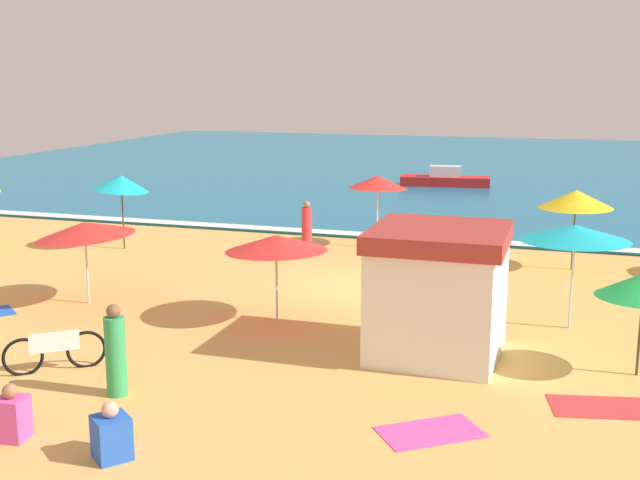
{
  "coord_description": "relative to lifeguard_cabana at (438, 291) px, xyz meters",
  "views": [
    {
      "loc": [
        4.73,
        -18.98,
        5.29
      ],
      "look_at": [
        -1.81,
        1.73,
        0.8
      ],
      "focal_mm": 44.95,
      "sensor_mm": 36.0,
      "label": 1
    }
  ],
  "objects": [
    {
      "name": "beach_towel_2",
      "position": [
        0.49,
        -3.45,
        -1.26
      ],
      "size": [
        1.76,
        1.62,
        0.01
      ],
      "color": "#D84CA5",
      "rests_on": "ground_plane"
    },
    {
      "name": "ocean_water",
      "position": [
        -2.45,
        32.31,
        -1.22
      ],
      "size": [
        60.0,
        44.0,
        0.1
      ],
      "primitive_type": "cube",
      "color": "#146B93",
      "rests_on": "ground_plane"
    },
    {
      "name": "beach_umbrella_0",
      "position": [
        -3.67,
        1.05,
        0.49
      ],
      "size": [
        3.08,
        3.08,
        1.97
      ],
      "color": "silver",
      "rests_on": "ground_plane"
    },
    {
      "name": "parked_bicycle",
      "position": [
        -6.47,
        -2.95,
        -0.89
      ],
      "size": [
        1.45,
        1.2,
        0.76
      ],
      "color": "black",
      "rests_on": "ground_plane"
    },
    {
      "name": "beachgoer_0",
      "position": [
        -5.22,
        7.76,
        -0.52
      ],
      "size": [
        0.35,
        0.35,
        1.6
      ],
      "color": "red",
      "rests_on": "ground_plane"
    },
    {
      "name": "small_boat_0",
      "position": [
        -3.45,
        23.26,
        -0.86
      ],
      "size": [
        4.3,
        1.72,
        0.95
      ],
      "color": "red",
      "rests_on": "ocean_water"
    },
    {
      "name": "beach_umbrella_2",
      "position": [
        -10.81,
        6.64,
        0.78
      ],
      "size": [
        1.91,
        1.87,
        2.37
      ],
      "color": "#4C3823",
      "rests_on": "ground_plane"
    },
    {
      "name": "beach_umbrella_6",
      "position": [
        2.44,
        7.97,
        0.7
      ],
      "size": [
        2.27,
        2.27,
        2.24
      ],
      "color": "#4C3823",
      "rests_on": "ground_plane"
    },
    {
      "name": "lifeguard_cabana",
      "position": [
        0.0,
        0.0,
        0.0
      ],
      "size": [
        2.52,
        2.63,
        2.49
      ],
      "color": "white",
      "rests_on": "ground_plane"
    },
    {
      "name": "beach_towel_0",
      "position": [
        2.99,
        -1.7,
        -1.26
      ],
      "size": [
        1.81,
        1.24,
        0.01
      ],
      "color": "red",
      "rests_on": "ground_plane"
    },
    {
      "name": "ground_plane",
      "position": [
        -2.45,
        4.31,
        -1.27
      ],
      "size": [
        60.0,
        60.0,
        0.0
      ],
      "primitive_type": "plane",
      "color": "#E0A856"
    },
    {
      "name": "beach_umbrella_1",
      "position": [
        2.43,
        2.49,
        0.8
      ],
      "size": [
        3.23,
        3.23,
        2.26
      ],
      "color": "silver",
      "rests_on": "ground_plane"
    },
    {
      "name": "beachgoer_1",
      "position": [
        -3.64,
        -5.62,
        -0.92
      ],
      "size": [
        0.67,
        0.67,
        0.85
      ],
      "color": "blue",
      "rests_on": "ground_plane"
    },
    {
      "name": "wave_breaker_foam",
      "position": [
        -2.45,
        10.61,
        -1.17
      ],
      "size": [
        57.0,
        0.7,
        0.01
      ],
      "primitive_type": "cube",
      "color": "white",
      "rests_on": "ocean_water"
    },
    {
      "name": "beachgoer_3",
      "position": [
        -4.8,
        -3.59,
        -0.53
      ],
      "size": [
        0.46,
        0.46,
        1.58
      ],
      "color": "green",
      "rests_on": "ground_plane"
    },
    {
      "name": "beach_umbrella_9",
      "position": [
        -8.41,
        1.06,
        0.51
      ],
      "size": [
        3.07,
        3.06,
        2.04
      ],
      "color": "silver",
      "rests_on": "ground_plane"
    },
    {
      "name": "beach_umbrella_5",
      "position": [
        -3.39,
        9.21,
        0.78
      ],
      "size": [
        2.43,
        2.44,
        2.29
      ],
      "color": "silver",
      "rests_on": "ground_plane"
    },
    {
      "name": "beachgoer_5",
      "position": [
        -5.37,
        -5.53,
        -0.91
      ],
      "size": [
        0.46,
        0.46,
        0.87
      ],
      "color": "#D84CA5",
      "rests_on": "ground_plane"
    }
  ]
}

